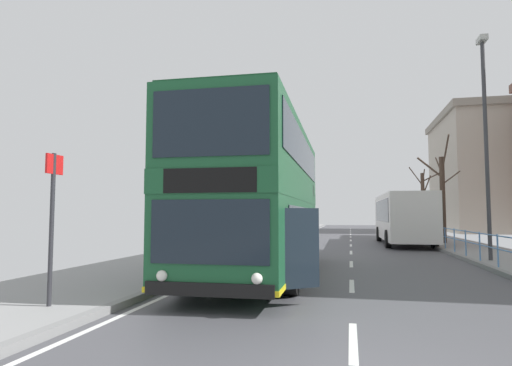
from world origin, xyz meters
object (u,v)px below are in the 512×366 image
Objects in this scene: double_decker_bus_main at (262,197)px; street_lamp_far_side at (486,130)px; background_bus_far_lane at (403,217)px; background_building_01 at (511,172)px; bare_tree_far_00 at (423,200)px; bare_tree_far_01 at (442,195)px; bus_stop_sign_near at (52,211)px.

double_decker_bus_main is 9.11m from street_lamp_far_side.
background_building_01 is (13.33, 22.03, 4.60)m from background_bus_far_lane.
street_lamp_far_side is at bearing 31.94° from double_decker_bus_main.
bare_tree_far_00 reaches higher than double_decker_bus_main.
bare_tree_far_00 is at bearing -144.21° from background_building_01.
bare_tree_far_01 is (-1.34, -15.17, -0.22)m from bare_tree_far_00.
bus_stop_sign_near is 0.33× the size of street_lamp_far_side.
background_building_01 is at bearing 62.84° from bus_stop_sign_near.
background_bus_far_lane is 21.83m from bus_stop_sign_near.
bare_tree_far_00 is at bearing 86.06° from street_lamp_far_side.
background_bus_far_lane is at bearing 67.58° from bus_stop_sign_near.
double_decker_bus_main reaches higher than bus_stop_sign_near.
bare_tree_far_01 is (7.79, 14.48, 0.65)m from double_decker_bus_main.
street_lamp_far_side is at bearing -92.24° from bare_tree_far_01.
street_lamp_far_side reaches higher than bare_tree_far_01.
bare_tree_far_01 is at bearing -95.04° from bare_tree_far_00.
bare_tree_far_01 is (0.39, 9.86, -1.95)m from street_lamp_far_side.
double_decker_bus_main is at bearing -107.12° from bare_tree_far_00.
bus_stop_sign_near is (-8.33, -20.18, 0.21)m from background_bus_far_lane.
background_building_01 reaches higher than double_decker_bus_main.
bus_stop_sign_near is 14.66m from street_lamp_far_side.
double_decker_bus_main is 1.70× the size of bare_tree_far_00.
background_bus_far_lane reaches higher than bus_stop_sign_near.
street_lamp_far_side is (10.15, 10.13, 3.04)m from bus_stop_sign_near.
double_decker_bus_main reaches higher than background_bus_far_lane.
bus_stop_sign_near is at bearing -112.42° from background_bus_far_lane.
bare_tree_far_01 is (2.21, -0.19, 1.30)m from background_bus_far_lane.
background_bus_far_lane is 15.47m from bare_tree_far_00.
background_building_01 is at bearing 62.73° from double_decker_bus_main.
street_lamp_far_side reaches higher than bare_tree_far_00.
background_building_01 reaches higher than bare_tree_far_01.
bus_stop_sign_near is 0.45× the size of bare_tree_far_01.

